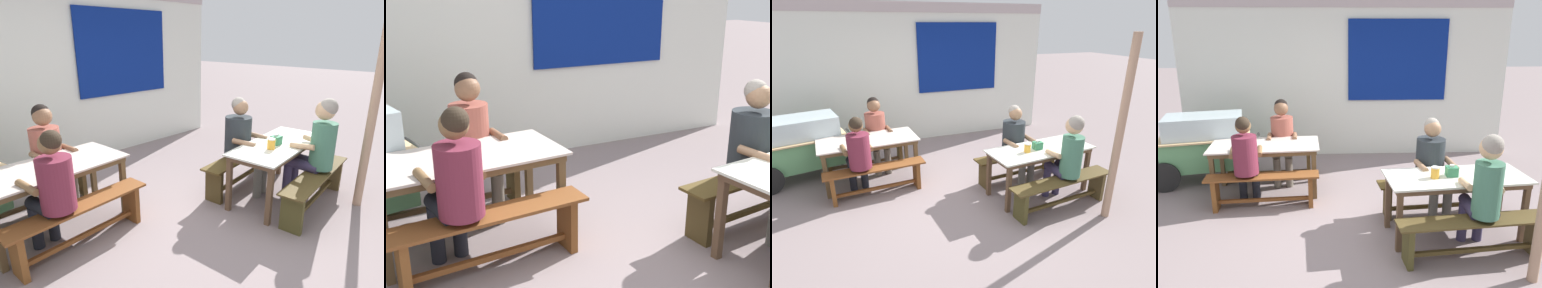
{
  "view_description": "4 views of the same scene",
  "coord_description": "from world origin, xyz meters",
  "views": [
    {
      "loc": [
        -2.39,
        -2.19,
        2.02
      ],
      "look_at": [
        0.34,
        0.5,
        0.76
      ],
      "focal_mm": 30.15,
      "sensor_mm": 36.0,
      "label": 1
    },
    {
      "loc": [
        -1.97,
        -2.46,
        2.01
      ],
      "look_at": [
        -0.33,
        0.84,
        0.78
      ],
      "focal_mm": 44.84,
      "sensor_mm": 36.0,
      "label": 2
    },
    {
      "loc": [
        -1.44,
        -3.92,
        2.48
      ],
      "look_at": [
        0.22,
        0.47,
        0.69
      ],
      "focal_mm": 29.63,
      "sensor_mm": 36.0,
      "label": 3
    },
    {
      "loc": [
        -0.2,
        -4.17,
        2.33
      ],
      "look_at": [
        -0.0,
        0.42,
        0.93
      ],
      "focal_mm": 35.58,
      "sensor_mm": 36.0,
      "label": 4
    }
  ],
  "objects": [
    {
      "name": "bench_near_front",
      "position": [
        1.22,
        -0.75,
        0.3
      ],
      "size": [
        1.64,
        0.44,
        0.46
      ],
      "color": "#4A3B1C",
      "rests_on": "ground_plane"
    },
    {
      "name": "ground_plane",
      "position": [
        0.0,
        0.0,
        0.0
      ],
      "size": [
        40.0,
        40.0,
        0.0
      ],
      "primitive_type": "plane",
      "color": "gray"
    },
    {
      "name": "condiment_jar",
      "position": [
        0.92,
        -0.28,
        0.8
      ],
      "size": [
        0.1,
        0.1,
        0.13
      ],
      "color": "gold",
      "rests_on": "dining_table_near"
    },
    {
      "name": "person_near_front",
      "position": [
        1.33,
        -0.66,
        0.78
      ],
      "size": [
        0.4,
        0.57,
        1.36
      ],
      "color": "#342E4E",
      "rests_on": "ground_plane"
    },
    {
      "name": "person_right_near_table",
      "position": [
        1.01,
        0.22,
        0.74
      ],
      "size": [
        0.51,
        0.6,
        1.29
      ],
      "color": "#5F5D56",
      "rests_on": "ground_plane"
    },
    {
      "name": "person_center_facing",
      "position": [
        -1.01,
        1.57,
        0.74
      ],
      "size": [
        0.48,
        0.6,
        1.29
      ],
      "color": "#645B4F",
      "rests_on": "ground_plane"
    },
    {
      "name": "dining_table_far",
      "position": [
        -1.2,
        1.1,
        0.66
      ],
      "size": [
        1.59,
        0.87,
        0.74
      ],
      "color": "beige",
      "rests_on": "ground_plane"
    },
    {
      "name": "person_left_back_turned",
      "position": [
        -1.37,
        0.63,
        0.72
      ],
      "size": [
        0.47,
        0.55,
        1.27
      ],
      "color": "black",
      "rests_on": "ground_plane"
    },
    {
      "name": "backdrop_wall",
      "position": [
        0.03,
        2.9,
        1.51
      ],
      "size": [
        6.0,
        0.23,
        2.88
      ],
      "color": "silver",
      "rests_on": "ground_plane"
    },
    {
      "name": "food_cart",
      "position": [
        -2.24,
        1.66,
        0.61
      ],
      "size": [
        1.79,
        1.15,
        1.05
      ],
      "color": "#5A9862",
      "rests_on": "ground_plane"
    },
    {
      "name": "tissue_box",
      "position": [
        1.12,
        -0.23,
        0.79
      ],
      "size": [
        0.13,
        0.11,
        0.13
      ],
      "color": "#347E54",
      "rests_on": "dining_table_near"
    },
    {
      "name": "wooden_support_post",
      "position": [
        1.7,
        -1.12,
        1.2
      ],
      "size": [
        0.1,
        0.1,
        2.39
      ],
      "primitive_type": "cylinder",
      "color": "tan",
      "rests_on": "ground_plane"
    },
    {
      "name": "dining_table_near",
      "position": [
        1.17,
        -0.23,
        0.66
      ],
      "size": [
        1.65,
        0.8,
        0.74
      ],
      "color": "silver",
      "rests_on": "ground_plane"
    },
    {
      "name": "bench_far_front",
      "position": [
        -1.16,
        0.58,
        0.3
      ],
      "size": [
        1.51,
        0.39,
        0.46
      ],
      "color": "brown",
      "rests_on": "ground_plane"
    },
    {
      "name": "bench_near_back",
      "position": [
        1.13,
        0.29,
        0.3
      ],
      "size": [
        1.57,
        0.43,
        0.46
      ],
      "color": "#4B3918",
      "rests_on": "ground_plane"
    },
    {
      "name": "bench_far_back",
      "position": [
        -1.24,
        1.62,
        0.31
      ],
      "size": [
        1.49,
        0.36,
        0.46
      ],
      "color": "brown",
      "rests_on": "ground_plane"
    }
  ]
}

